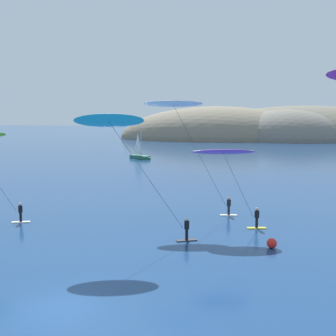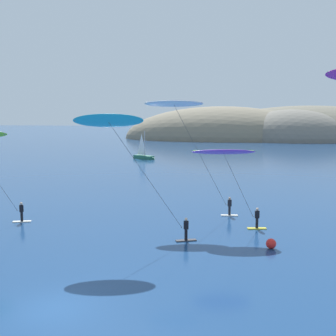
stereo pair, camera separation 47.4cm
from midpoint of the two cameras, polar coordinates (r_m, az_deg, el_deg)
ground_plane at (r=21.37m, az=-15.27°, el=-18.08°), size 600.00×600.00×0.00m
headland_island at (r=162.50m, az=12.64°, el=3.94°), size 111.76×60.12×24.60m
sailboat_near at (r=85.70m, az=-3.84°, el=1.65°), size 5.45×4.15×5.70m
kitesurfer_white at (r=36.87m, az=1.03°, el=7.43°), size 8.33×2.32×10.31m
kitesurfer_cyan at (r=29.26m, az=-7.58°, el=5.13°), size 8.52×2.96×9.18m
kitesurfer_purple at (r=33.09m, az=7.43°, el=1.49°), size 6.09×2.48×6.48m
marker_buoy at (r=29.85m, az=13.43°, el=-9.88°), size 0.70×0.70×0.70m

